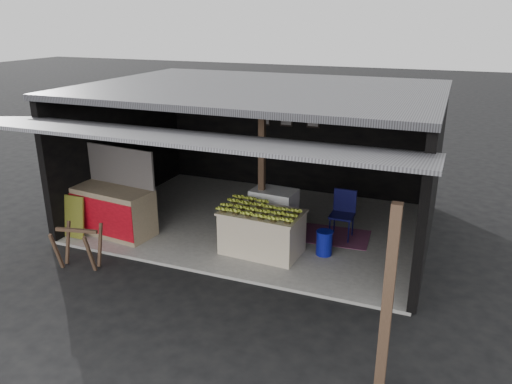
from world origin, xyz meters
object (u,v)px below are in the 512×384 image
at_px(sawhorse, 78,243).
at_px(water_barrel, 324,244).
at_px(neighbor_stall, 113,209).
at_px(plastic_chair, 343,210).
at_px(white_crate, 274,213).
at_px(banana_table, 262,232).

height_order(sawhorse, water_barrel, sawhorse).
bearing_deg(neighbor_stall, sawhorse, -71.46).
relative_size(neighbor_stall, water_barrel, 3.99).
bearing_deg(plastic_chair, neighbor_stall, -159.92).
xyz_separation_m(sawhorse, plastic_chair, (4.16, 3.04, 0.15)).
bearing_deg(sawhorse, white_crate, 30.31).
xyz_separation_m(neighbor_stall, sawhorse, (0.31, -1.44, -0.10)).
distance_m(neighbor_stall, water_barrel, 4.39).
height_order(neighbor_stall, plastic_chair, neighbor_stall).
bearing_deg(neighbor_stall, white_crate, 26.27).
bearing_deg(sawhorse, banana_table, 18.86).
xyz_separation_m(white_crate, plastic_chair, (1.33, 0.47, 0.09)).
bearing_deg(water_barrel, white_crate, 157.82).
relative_size(neighbor_stall, plastic_chair, 1.82).
bearing_deg(white_crate, neighbor_stall, -156.08).
distance_m(banana_table, sawhorse, 3.37).
bearing_deg(neighbor_stall, water_barrel, 14.85).
relative_size(banana_table, sawhorse, 1.94).
height_order(white_crate, plastic_chair, plastic_chair).
relative_size(banana_table, water_barrel, 3.50).
bearing_deg(neighbor_stall, banana_table, 11.57).
bearing_deg(water_barrel, banana_table, -162.80).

